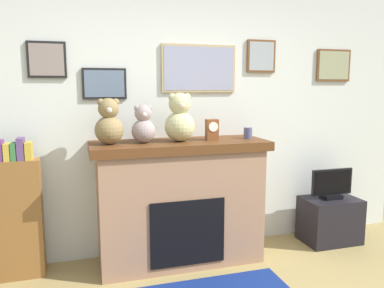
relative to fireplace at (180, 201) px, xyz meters
The scene contains 10 objects.
back_wall 0.80m from the fireplace, 87.67° to the left, with size 5.20×0.15×2.60m.
fireplace is the anchor object (origin of this frame).
bookshelf 1.41m from the fireplace, behind, with size 0.41×0.16×1.22m.
tv_stand 1.67m from the fireplace, ahead, with size 0.58×0.40×0.47m, color black.
television 1.63m from the fireplace, ahead, with size 0.47×0.14×0.31m.
candle_jar 0.91m from the fireplace, ahead, with size 0.08×0.08×0.11m, color #4C517A.
mantel_clock 0.73m from the fireplace, ahead, with size 0.11×0.08×0.19m.
teddy_bear_brown 0.97m from the fireplace, behind, with size 0.24×0.24×0.39m.
teddy_bear_cream 0.79m from the fireplace, behind, with size 0.21×0.21×0.34m.
teddy_bear_tan 0.76m from the fireplace, 97.18° to the right, with size 0.27×0.27×0.44m.
Camera 1 is at (-0.87, -1.63, 1.63)m, focal length 35.51 mm.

